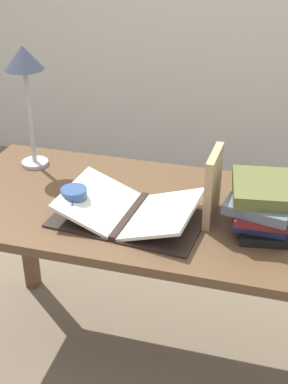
{
  "coord_description": "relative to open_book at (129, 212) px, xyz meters",
  "views": [
    {
      "loc": [
        0.38,
        -1.63,
        1.79
      ],
      "look_at": [
        -0.06,
        -0.04,
        0.85
      ],
      "focal_mm": 50.0,
      "sensor_mm": 36.0,
      "label": 1
    }
  ],
  "objects": [
    {
      "name": "reading_desk",
      "position": [
        0.09,
        0.1,
        -0.12
      ],
      "size": [
        1.59,
        0.72,
        0.77
      ],
      "color": "brown",
      "rests_on": "ground_plane"
    },
    {
      "name": "book_standing_upright",
      "position": [
        0.28,
        0.08,
        0.1
      ],
      "size": [
        0.03,
        0.19,
        0.25
      ],
      "rotation": [
        0.0,
        0.0,
        -0.04
      ],
      "color": "tan",
      "rests_on": "reading_desk"
    },
    {
      "name": "open_book",
      "position": [
        0.0,
        0.0,
        0.0
      ],
      "size": [
        0.55,
        0.37,
        0.09
      ],
      "rotation": [
        0.0,
        0.0,
        -0.09
      ],
      "color": "black",
      "rests_on": "reading_desk"
    },
    {
      "name": "coffee_mug",
      "position": [
        -0.2,
        -0.02,
        0.02
      ],
      "size": [
        0.09,
        0.12,
        0.1
      ],
      "rotation": [
        0.0,
        0.0,
        4.97
      ],
      "color": "#335184",
      "rests_on": "reading_desk"
    },
    {
      "name": "book_stack_tall",
      "position": [
        0.45,
        0.07,
        0.07
      ],
      "size": [
        0.26,
        0.3,
        0.18
      ],
      "color": "black",
      "rests_on": "reading_desk"
    },
    {
      "name": "reading_lamp",
      "position": [
        -0.51,
        0.3,
        0.38
      ],
      "size": [
        0.15,
        0.15,
        0.5
      ],
      "color": "#ADADB2",
      "rests_on": "reading_desk"
    },
    {
      "name": "ground_plane",
      "position": [
        0.09,
        0.1,
        -0.8
      ],
      "size": [
        12.0,
        12.0,
        0.0
      ],
      "primitive_type": "plane",
      "color": "#70604C"
    }
  ]
}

